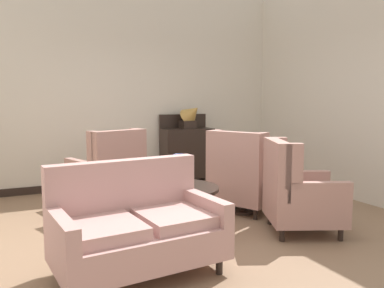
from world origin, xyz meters
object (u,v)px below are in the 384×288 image
object	(u,v)px
settee	(136,228)
sideboard	(187,152)
porcelain_vase	(179,173)
gramophone	(191,115)
armchair_foreground_right	(297,193)
side_table	(244,181)
armchair_beside_settee	(244,178)
coffee_table	(178,195)
armchair_near_window	(109,176)

from	to	relation	value
settee	sideboard	xyz separation A→B (m)	(1.92, 3.19, 0.15)
porcelain_vase	gramophone	distance (m)	2.64
settee	armchair_foreground_right	bearing A→B (deg)	2.22
sideboard	gramophone	world-z (taller)	gramophone
side_table	sideboard	bearing A→B (deg)	87.09
porcelain_vase	settee	size ratio (longest dim) A/B	0.25
porcelain_vase	gramophone	xyz separation A→B (m)	(1.22, 2.28, 0.54)
armchair_beside_settee	armchair_foreground_right	xyz separation A→B (m)	(0.06, -0.98, -0.00)
coffee_table	armchair_near_window	bearing A→B (deg)	109.51
armchair_near_window	gramophone	bearing A→B (deg)	-168.88
armchair_near_window	side_table	size ratio (longest dim) A/B	1.52
armchair_near_window	side_table	bearing A→B (deg)	129.06
gramophone	porcelain_vase	bearing A→B (deg)	-118.06
porcelain_vase	armchair_beside_settee	bearing A→B (deg)	20.53
sideboard	armchair_near_window	bearing A→B (deg)	-147.30
armchair_near_window	sideboard	bearing A→B (deg)	-165.95
settee	side_table	world-z (taller)	settee
coffee_table	gramophone	bearing A→B (deg)	61.58
coffee_table	side_table	bearing A→B (deg)	17.00
coffee_table	sideboard	world-z (taller)	sideboard
coffee_table	gramophone	xyz separation A→B (m)	(1.23, 2.27, 0.78)
armchair_foreground_right	sideboard	world-z (taller)	sideboard
armchair_foreground_right	gramophone	world-z (taller)	gramophone
porcelain_vase	side_table	world-z (taller)	porcelain_vase
porcelain_vase	armchair_near_window	xyz separation A→B (m)	(-0.48, 1.31, -0.22)
armchair_near_window	sideboard	distance (m)	1.96
armchair_foreground_right	sideboard	size ratio (longest dim) A/B	0.86
coffee_table	gramophone	distance (m)	2.70
settee	armchair_foreground_right	world-z (taller)	armchair_foreground_right
porcelain_vase	settee	bearing A→B (deg)	-132.38
settee	armchair_foreground_right	distance (m)	1.95
coffee_table	settee	world-z (taller)	settee
armchair_beside_settee	gramophone	size ratio (longest dim) A/B	2.17
settee	porcelain_vase	bearing A→B (deg)	42.22
porcelain_vase	armchair_near_window	world-z (taller)	armchair_near_window
armchair_beside_settee	settee	bearing A→B (deg)	96.21
gramophone	armchair_near_window	bearing A→B (deg)	-150.23
armchair_near_window	side_table	distance (m)	1.82
side_table	coffee_table	bearing A→B (deg)	-163.00
settee	gramophone	distance (m)	3.76
armchair_beside_settee	armchair_foreground_right	distance (m)	0.98
armchair_foreground_right	armchair_near_window	size ratio (longest dim) A/B	0.96
armchair_beside_settee	side_table	bearing A→B (deg)	117.69
armchair_near_window	coffee_table	bearing A→B (deg)	90.87
armchair_foreground_right	armchair_near_window	distance (m)	2.50
coffee_table	armchair_beside_settee	distance (m)	1.21
armchair_foreground_right	side_table	xyz separation A→B (m)	(-0.12, 0.90, -0.02)
armchair_beside_settee	porcelain_vase	bearing A→B (deg)	83.18
armchair_foreground_right	sideboard	distance (m)	2.93
sideboard	coffee_table	bearing A→B (deg)	-116.61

